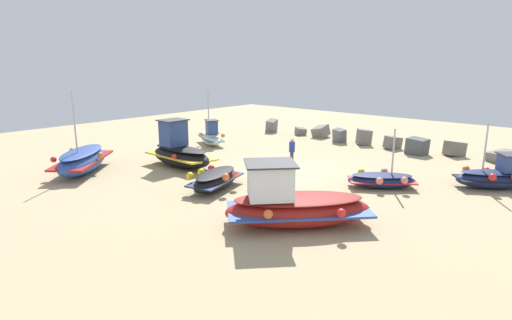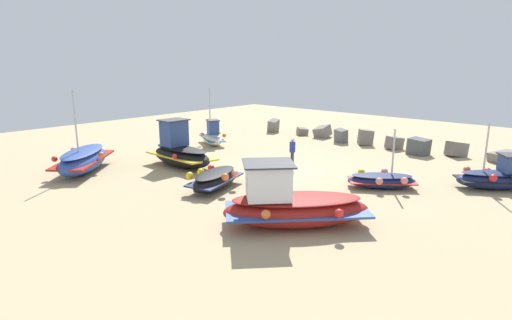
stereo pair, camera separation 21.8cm
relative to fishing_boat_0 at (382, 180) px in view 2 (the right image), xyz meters
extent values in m
plane|color=tan|center=(-5.30, -0.38, -0.36)|extent=(48.76, 48.76, 0.00)
ellipsoid|color=navy|center=(0.00, 0.00, -0.05)|extent=(3.19, 2.86, 0.66)
cube|color=maroon|center=(0.00, 0.00, -0.01)|extent=(3.12, 2.81, 0.08)
ellipsoid|color=#151E45|center=(0.00, 0.00, 0.22)|extent=(2.80, 2.51, 0.12)
cylinder|color=#B7B7BC|center=(0.34, 0.26, 1.34)|extent=(0.08, 0.08, 2.13)
sphere|color=#EA7F75|center=(1.09, -0.07, 0.20)|extent=(0.33, 0.33, 0.33)
sphere|color=#EA7F75|center=(-0.23, 0.74, 0.23)|extent=(0.33, 0.33, 0.33)
sphere|color=#EA7F75|center=(0.23, -0.74, 0.15)|extent=(0.33, 0.33, 0.33)
sphere|color=yellow|center=(-1.09, 0.07, 0.18)|extent=(0.33, 0.33, 0.33)
ellipsoid|color=maroon|center=(-0.24, -6.28, 0.17)|extent=(5.03, 5.18, 1.09)
cube|color=#2D4C9E|center=(-0.24, -6.28, 0.23)|extent=(4.94, 5.07, 0.11)
ellipsoid|color=maroon|center=(-0.24, -6.28, 0.62)|extent=(4.42, 4.55, 0.19)
cube|color=white|center=(-0.94, -7.02, 1.31)|extent=(2.03, 2.04, 1.21)
cube|color=#333338|center=(-0.94, -7.02, 1.94)|extent=(2.36, 2.36, 0.06)
sphere|color=red|center=(1.40, -6.14, 0.45)|extent=(0.31, 0.31, 0.31)
sphere|color=yellow|center=(-1.05, -5.52, 0.45)|extent=(0.31, 0.31, 0.31)
sphere|color=orange|center=(-0.27, -7.93, 0.50)|extent=(0.31, 0.31, 0.31)
ellipsoid|color=black|center=(-5.62, -5.23, 0.04)|extent=(2.23, 3.57, 0.87)
cube|color=navy|center=(-5.62, -5.23, 0.08)|extent=(2.21, 3.44, 0.12)
ellipsoid|color=black|center=(-5.62, -5.23, 0.38)|extent=(1.94, 3.13, 0.18)
sphere|color=yellow|center=(-6.09, -6.35, 0.40)|extent=(0.34, 0.34, 0.34)
sphere|color=orange|center=(-4.75, -5.45, 0.41)|extent=(0.34, 0.34, 0.34)
sphere|color=yellow|center=(-6.36, -5.46, 0.35)|extent=(0.34, 0.34, 0.34)
sphere|color=#EA7F75|center=(-5.02, -4.56, 0.32)|extent=(0.34, 0.34, 0.34)
sphere|color=red|center=(-6.63, -4.57, 0.32)|extent=(0.34, 0.34, 0.34)
ellipsoid|color=white|center=(-13.53, 1.75, 0.04)|extent=(3.38, 2.60, 0.84)
cube|color=#1E6670|center=(-13.53, 1.75, 0.08)|extent=(3.28, 2.55, 0.11)
ellipsoid|color=beige|center=(-13.53, 1.75, 0.37)|extent=(2.96, 2.27, 0.16)
cube|color=#2D4784|center=(-13.20, 1.57, 0.90)|extent=(1.06, 1.01, 0.92)
cube|color=#333338|center=(-13.20, 1.57, 1.39)|extent=(1.23, 1.17, 0.06)
cylinder|color=#B7B7BC|center=(-13.94, 1.98, 1.98)|extent=(0.08, 0.08, 3.08)
sphere|color=yellow|center=(-13.84, 2.72, 0.25)|extent=(0.28, 0.28, 0.28)
sphere|color=#EA7F75|center=(-13.86, 1.15, 0.38)|extent=(0.28, 0.28, 0.28)
sphere|color=orange|center=(-12.54, 1.99, 0.34)|extent=(0.28, 0.28, 0.28)
ellipsoid|color=black|center=(-10.10, -3.64, 0.19)|extent=(4.38, 1.93, 1.19)
cube|color=gold|center=(-10.10, -3.64, 0.24)|extent=(4.21, 1.95, 0.18)
ellipsoid|color=black|center=(-10.10, -3.64, 0.65)|extent=(3.86, 1.66, 0.26)
cube|color=#2D4784|center=(-10.68, -3.63, 1.45)|extent=(1.05, 1.28, 1.42)
cube|color=#333338|center=(-10.68, -3.63, 2.19)|extent=(1.22, 1.48, 0.06)
sphere|color=red|center=(-9.36, -4.66, 0.49)|extent=(0.27, 0.27, 0.27)
sphere|color=red|center=(-10.85, -2.62, 0.49)|extent=(0.27, 0.27, 0.27)
ellipsoid|color=#2D4C9E|center=(-13.09, -7.80, 0.22)|extent=(4.51, 4.74, 1.20)
cube|color=maroon|center=(-13.09, -7.80, 0.28)|extent=(4.42, 4.63, 0.12)
ellipsoid|color=navy|center=(-13.09, -7.80, 0.71)|extent=(3.96, 4.16, 0.21)
cylinder|color=#B7B7BC|center=(-12.74, -8.18, 2.39)|extent=(0.08, 0.08, 3.16)
sphere|color=red|center=(-13.05, -9.28, 0.58)|extent=(0.30, 0.30, 0.30)
sphere|color=orange|center=(-12.37, -7.15, 0.54)|extent=(0.30, 0.30, 0.30)
sphere|color=#EA7F75|center=(-14.56, -7.61, 0.57)|extent=(0.30, 0.30, 0.30)
ellipsoid|color=navy|center=(3.93, 3.31, 0.04)|extent=(3.50, 3.15, 0.82)
cube|color=black|center=(3.93, 3.31, 0.08)|extent=(3.42, 3.10, 0.08)
ellipsoid|color=#151E45|center=(3.93, 3.31, 0.38)|extent=(3.08, 2.77, 0.14)
cube|color=#2D4784|center=(4.43, 3.70, 0.83)|extent=(1.23, 1.24, 0.76)
cylinder|color=#B7B7BC|center=(3.49, 2.96, 1.60)|extent=(0.08, 0.08, 2.30)
sphere|color=orange|center=(2.70, 3.32, 0.34)|extent=(0.33, 0.33, 0.33)
sphere|color=red|center=(4.04, 2.41, 0.37)|extent=(0.33, 0.33, 0.33)
sphere|color=red|center=(3.46, 3.92, 0.27)|extent=(0.33, 0.33, 0.33)
sphere|color=yellow|center=(4.21, 4.52, 0.34)|extent=(0.33, 0.33, 0.33)
cylinder|color=#2D2D38|center=(-5.43, 0.30, 0.07)|extent=(0.14, 0.14, 0.87)
cylinder|color=#2D2D38|center=(-5.31, 0.20, 0.07)|extent=(0.14, 0.14, 0.87)
cylinder|color=navy|center=(-5.37, 0.25, 0.80)|extent=(0.32, 0.32, 0.58)
sphere|color=tan|center=(-5.37, 0.25, 1.20)|extent=(0.22, 0.22, 0.22)
cube|color=slate|center=(-13.64, 8.65, 0.13)|extent=(1.04, 1.24, 1.20)
cube|color=slate|center=(-11.04, 9.08, -0.09)|extent=(1.15, 1.12, 0.67)
cube|color=slate|center=(-9.30, 9.28, 0.04)|extent=(1.19, 1.37, 1.17)
cube|color=slate|center=(-7.11, 8.32, 0.12)|extent=(1.01, 0.96, 1.10)
cube|color=slate|center=(-5.50, 8.92, 0.15)|extent=(1.46, 1.57, 1.17)
cube|color=slate|center=(-3.33, 8.78, 0.04)|extent=(1.10, 1.23, 0.94)
cube|color=#4C5156|center=(-1.45, 8.11, 0.14)|extent=(1.32, 1.14, 1.10)
cube|color=slate|center=(0.43, 9.28, 0.07)|extent=(1.34, 1.49, 1.09)
cube|color=slate|center=(2.98, 9.33, -0.05)|extent=(1.67, 1.70, 0.89)
camera|label=1|loc=(7.97, -17.93, 5.43)|focal=29.53mm
camera|label=2|loc=(8.14, -17.79, 5.43)|focal=29.53mm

